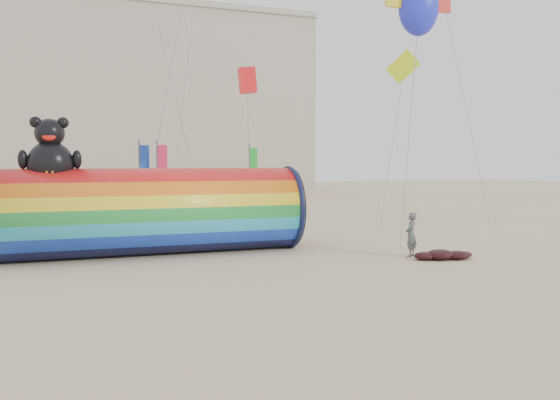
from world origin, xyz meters
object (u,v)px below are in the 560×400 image
object	(u,v)px
windsock_assembly	(153,209)
hotel_building	(31,102)
fabric_bundle	(444,255)
kite_handler	(411,235)

from	to	relation	value
windsock_assembly	hotel_building	bearing A→B (deg)	100.89
hotel_building	windsock_assembly	size ratio (longest dim) A/B	4.83
hotel_building	windsock_assembly	bearing A→B (deg)	-79.11
fabric_bundle	kite_handler	bearing A→B (deg)	132.49
kite_handler	fabric_bundle	distance (m)	1.53
windsock_assembly	kite_handler	xyz separation A→B (m)	(9.94, -4.25, -1.00)
hotel_building	windsock_assembly	world-z (taller)	hotel_building
hotel_building	fabric_bundle	distance (m)	51.12
kite_handler	fabric_bundle	world-z (taller)	kite_handler
kite_handler	hotel_building	bearing A→B (deg)	-109.07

